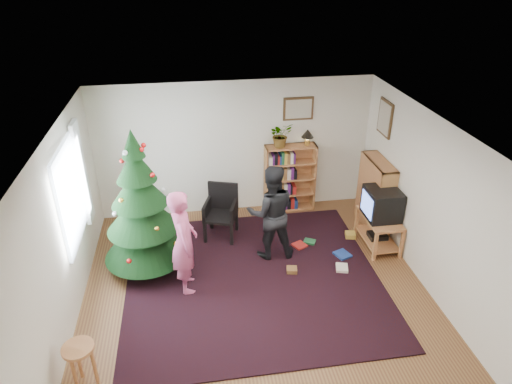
{
  "coord_description": "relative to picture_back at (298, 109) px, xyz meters",
  "views": [
    {
      "loc": [
        -0.82,
        -5.18,
        4.45
      ],
      "look_at": [
        0.16,
        1.04,
        1.1
      ],
      "focal_mm": 32.0,
      "sensor_mm": 36.0,
      "label": 1
    }
  ],
  "objects": [
    {
      "name": "person_standing",
      "position": [
        -2.15,
        -2.21,
        -1.14
      ],
      "size": [
        0.44,
        0.62,
        1.61
      ],
      "primitive_type": "imported",
      "rotation": [
        0.0,
        0.0,
        1.66
      ],
      "color": "#B64871",
      "rests_on": "rug"
    },
    {
      "name": "window_pane",
      "position": [
        -3.62,
        -1.88,
        -0.45
      ],
      "size": [
        0.04,
        1.2,
        1.4
      ],
      "primitive_type": "cube",
      "color": "silver",
      "rests_on": "wall_left"
    },
    {
      "name": "bookshelf_right",
      "position": [
        1.19,
        -1.03,
        -1.29
      ],
      "size": [
        0.3,
        0.95,
        1.3
      ],
      "rotation": [
        0.0,
        0.0,
        1.57
      ],
      "color": "#B57B40",
      "rests_on": "floor"
    },
    {
      "name": "picture_back",
      "position": [
        0.0,
        0.0,
        0.0
      ],
      "size": [
        0.55,
        0.03,
        0.42
      ],
      "color": "#4C3319",
      "rests_on": "wall_back"
    },
    {
      "name": "picture_right",
      "position": [
        1.33,
        -0.73,
        0.0
      ],
      "size": [
        0.03,
        0.5,
        0.6
      ],
      "color": "#4C3319",
      "rests_on": "wall_right"
    },
    {
      "name": "crt_tv",
      "position": [
        1.07,
        -1.59,
        -1.15
      ],
      "size": [
        0.53,
        0.57,
        0.5
      ],
      "color": "black",
      "rests_on": "tv_stand"
    },
    {
      "name": "armchair",
      "position": [
        -1.53,
        -0.84,
        -1.44
      ],
      "size": [
        0.65,
        0.66,
        0.95
      ],
      "rotation": [
        0.0,
        0.0,
        -0.31
      ],
      "color": "black",
      "rests_on": "rug"
    },
    {
      "name": "floor",
      "position": [
        -1.15,
        -2.48,
        -1.95
      ],
      "size": [
        5.0,
        5.0,
        0.0
      ],
      "primitive_type": "plane",
      "color": "brown",
      "rests_on": "ground"
    },
    {
      "name": "table_lamp",
      "position": [
        0.16,
        -0.13,
        -0.45
      ],
      "size": [
        0.23,
        0.23,
        0.3
      ],
      "color": "#A57F33",
      "rests_on": "bookshelf_back"
    },
    {
      "name": "floor_clutter",
      "position": [
        0.08,
        -1.72,
        -1.91
      ],
      "size": [
        1.43,
        1.05,
        0.08
      ],
      "color": "#A51E19",
      "rests_on": "rug"
    },
    {
      "name": "potted_plant",
      "position": [
        -0.34,
        -0.14,
        -0.43
      ],
      "size": [
        0.49,
        0.46,
        0.45
      ],
      "primitive_type": "imported",
      "rotation": [
        0.0,
        0.0,
        0.33
      ],
      "color": "gray",
      "rests_on": "bookshelf_back"
    },
    {
      "name": "christmas_tree",
      "position": [
        -2.75,
        -1.62,
        -0.99
      ],
      "size": [
        1.27,
        1.27,
        2.31
      ],
      "rotation": [
        0.0,
        0.0,
        -0.33
      ],
      "color": "#3F2816",
      "rests_on": "rug"
    },
    {
      "name": "tv_stand",
      "position": [
        1.07,
        -1.59,
        -1.62
      ],
      "size": [
        0.51,
        0.91,
        0.55
      ],
      "color": "#B57B40",
      "rests_on": "floor"
    },
    {
      "name": "bookshelf_back",
      "position": [
        -0.14,
        -0.14,
        -1.29
      ],
      "size": [
        0.95,
        0.3,
        1.3
      ],
      "color": "#B57B40",
      "rests_on": "floor"
    },
    {
      "name": "curtain",
      "position": [
        -3.58,
        -1.18,
        -0.45
      ],
      "size": [
        0.06,
        0.35,
        1.6
      ],
      "primitive_type": "cube",
      "color": "white",
      "rests_on": "wall_left"
    },
    {
      "name": "stool",
      "position": [
        -3.35,
        -3.77,
        -1.49
      ],
      "size": [
        0.35,
        0.35,
        0.59
      ],
      "color": "#B57B40",
      "rests_on": "floor"
    },
    {
      "name": "wall_back",
      "position": [
        -1.15,
        0.02,
        -0.7
      ],
      "size": [
        5.0,
        0.02,
        2.5
      ],
      "primitive_type": "cube",
      "color": "silver",
      "rests_on": "floor"
    },
    {
      "name": "ceiling",
      "position": [
        -1.15,
        -2.48,
        0.55
      ],
      "size": [
        5.0,
        5.0,
        0.0
      ],
      "primitive_type": "plane",
      "rotation": [
        3.14,
        0.0,
        0.0
      ],
      "color": "white",
      "rests_on": "wall_back"
    },
    {
      "name": "wall_front",
      "position": [
        -1.15,
        -4.97,
        -0.7
      ],
      "size": [
        5.0,
        0.02,
        2.5
      ],
      "primitive_type": "cube",
      "color": "silver",
      "rests_on": "floor"
    },
    {
      "name": "wall_right",
      "position": [
        1.35,
        -2.48,
        -0.7
      ],
      "size": [
        0.02,
        5.0,
        2.5
      ],
      "primitive_type": "cube",
      "color": "silver",
      "rests_on": "floor"
    },
    {
      "name": "wall_left",
      "position": [
        -3.65,
        -2.48,
        -0.7
      ],
      "size": [
        0.02,
        5.0,
        2.5
      ],
      "primitive_type": "cube",
      "color": "silver",
      "rests_on": "floor"
    },
    {
      "name": "person_by_chair",
      "position": [
        -0.78,
        -1.59,
        -1.15
      ],
      "size": [
        0.79,
        0.63,
        1.6
      ],
      "primitive_type": "imported",
      "rotation": [
        0.0,
        0.0,
        3.11
      ],
      "color": "black",
      "rests_on": "rug"
    },
    {
      "name": "rug",
      "position": [
        -1.15,
        -2.17,
        -1.94
      ],
      "size": [
        3.8,
        3.6,
        0.02
      ],
      "primitive_type": "cube",
      "color": "black",
      "rests_on": "floor"
    }
  ]
}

